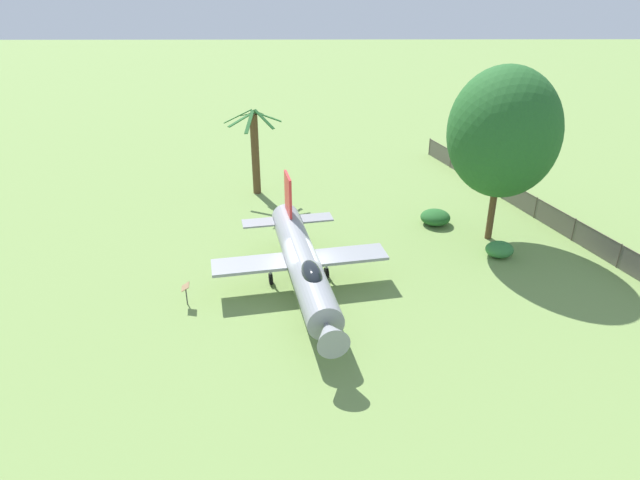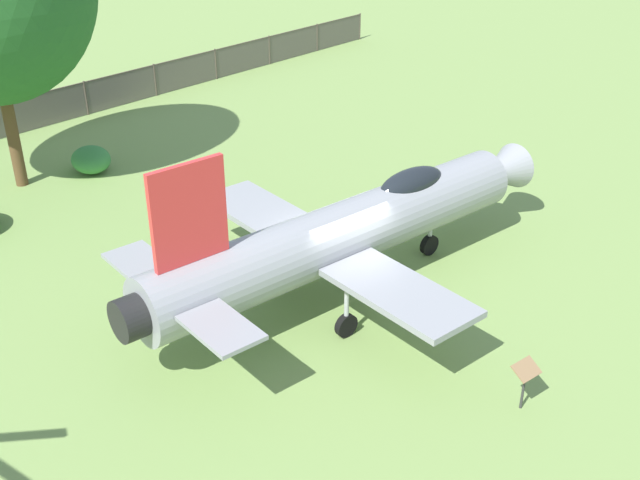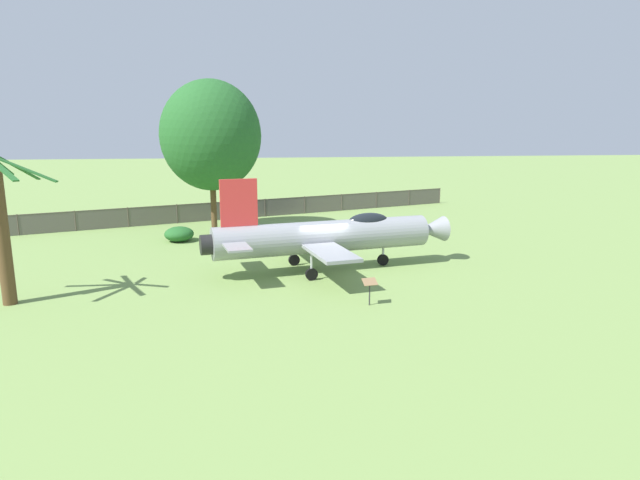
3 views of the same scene
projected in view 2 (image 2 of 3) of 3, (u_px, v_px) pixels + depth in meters
ground_plane at (340, 294)px, 20.53m from camera, size 200.00×200.00×0.00m
display_jet at (352, 229)px, 19.87m from camera, size 13.23×9.23×4.88m
perimeter_fence at (47, 107)px, 31.58m from camera, size 37.31×12.73×1.47m
shrub_near_fence at (91, 160)px, 27.50m from camera, size 1.36×1.61×0.92m
info_plaque at (525, 376)px, 16.14m from camera, size 0.66×0.49×1.14m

